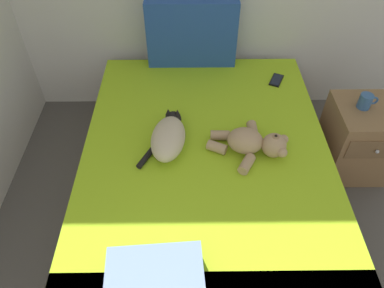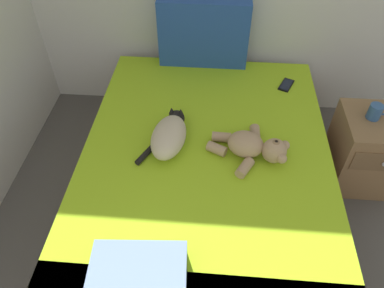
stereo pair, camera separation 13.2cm
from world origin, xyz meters
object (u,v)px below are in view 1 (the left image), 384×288
at_px(patterned_cushion, 192,34).
at_px(teddy_bear, 253,143).
at_px(cat, 169,137).
at_px(bed, 205,181).
at_px(throw_pillow, 155,281).
at_px(mug, 366,101).
at_px(nightstand, 359,139).
at_px(cell_phone, 276,80).

distance_m(patterned_cushion, teddy_bear, 0.98).
bearing_deg(teddy_bear, cat, 174.49).
bearing_deg(bed, throw_pillow, -107.78).
distance_m(patterned_cushion, mug, 1.23).
relative_size(throw_pillow, nightstand, 0.76).
xyz_separation_m(patterned_cushion, nightstand, (1.12, -0.60, -0.45)).
relative_size(teddy_bear, cell_phone, 2.81).
height_order(bed, throw_pillow, throw_pillow).
bearing_deg(nightstand, bed, -162.52).
bearing_deg(cell_phone, teddy_bear, -110.88).
bearing_deg(teddy_bear, nightstand, 20.82).
distance_m(teddy_bear, mug, 0.80).
bearing_deg(bed, cat, 160.39).
bearing_deg(patterned_cushion, nightstand, -28.29).
bearing_deg(bed, nightstand, 17.48).
distance_m(throw_pillow, mug, 1.66).
xyz_separation_m(bed, teddy_bear, (0.26, 0.03, 0.31)).
relative_size(throw_pillow, mug, 3.33).
relative_size(patterned_cushion, throw_pillow, 1.58).
relative_size(nightstand, mug, 4.40).
relative_size(bed, patterned_cushion, 3.23).
relative_size(bed, cell_phone, 12.39).
distance_m(patterned_cushion, nightstand, 1.35).
xyz_separation_m(throw_pillow, nightstand, (1.29, 1.09, -0.27)).
bearing_deg(patterned_cushion, bed, -85.43).
distance_m(cat, nightstand, 1.32).
height_order(cat, teddy_bear, cat).
xyz_separation_m(throw_pillow, mug, (1.24, 1.11, 0.04)).
xyz_separation_m(cat, nightstand, (1.26, 0.25, -0.29)).
relative_size(patterned_cushion, cell_phone, 3.83).
height_order(cat, mug, cat).
relative_size(cat, cell_phone, 2.55).
bearing_deg(cat, nightstand, 11.35).
relative_size(cat, teddy_bear, 0.90).
bearing_deg(mug, nightstand, -21.81).
bearing_deg(bed, teddy_bear, 6.71).
bearing_deg(throw_pillow, mug, 41.82).
distance_m(bed, mug, 1.11).
bearing_deg(cell_phone, bed, -126.34).
height_order(patterned_cushion, cell_phone, patterned_cushion).
distance_m(cat, throw_pillow, 0.83).
height_order(bed, cell_phone, cell_phone).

